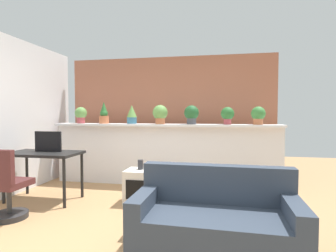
% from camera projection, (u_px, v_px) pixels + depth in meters
% --- Properties ---
extents(ground_plane, '(12.00, 12.00, 0.00)m').
position_uv_depth(ground_plane, '(128.00, 231.00, 3.06)').
color(ground_plane, tan).
extents(divider_wall, '(4.21, 0.16, 1.11)m').
position_uv_depth(divider_wall, '(164.00, 156.00, 4.99)').
color(divider_wall, white).
rests_on(divider_wall, ground).
extents(plant_shelf, '(4.21, 0.38, 0.04)m').
position_uv_depth(plant_shelf, '(163.00, 125.00, 4.93)').
color(plant_shelf, white).
rests_on(plant_shelf, divider_wall).
extents(brick_wall_behind, '(4.21, 0.10, 2.50)m').
position_uv_depth(brick_wall_behind, '(169.00, 118.00, 5.55)').
color(brick_wall_behind, '#AD664C').
rests_on(brick_wall_behind, ground).
extents(potted_plant_0, '(0.23, 0.23, 0.32)m').
position_uv_depth(potted_plant_0, '(81.00, 114.00, 5.23)').
color(potted_plant_0, '#B7474C').
rests_on(potted_plant_0, plant_shelf).
extents(potted_plant_1, '(0.18, 0.18, 0.41)m').
position_uv_depth(potted_plant_1, '(104.00, 114.00, 5.13)').
color(potted_plant_1, '#C66B42').
rests_on(potted_plant_1, plant_shelf).
extents(potted_plant_2, '(0.19, 0.19, 0.35)m').
position_uv_depth(potted_plant_2, '(132.00, 114.00, 5.05)').
color(potted_plant_2, '#386B84').
rests_on(potted_plant_2, plant_shelf).
extents(potted_plant_3, '(0.27, 0.27, 0.35)m').
position_uv_depth(potted_plant_3, '(160.00, 114.00, 4.89)').
color(potted_plant_3, '#C66B42').
rests_on(potted_plant_3, plant_shelf).
extents(potted_plant_4, '(0.27, 0.27, 0.34)m').
position_uv_depth(potted_plant_4, '(191.00, 114.00, 4.80)').
color(potted_plant_4, '#4C4C51').
rests_on(potted_plant_4, plant_shelf).
extents(potted_plant_5, '(0.23, 0.23, 0.31)m').
position_uv_depth(potted_plant_5, '(228.00, 115.00, 4.70)').
color(potted_plant_5, '#B7474C').
rests_on(potted_plant_5, plant_shelf).
extents(potted_plant_6, '(0.24, 0.24, 0.31)m').
position_uv_depth(potted_plant_6, '(258.00, 115.00, 4.61)').
color(potted_plant_6, '#C66B42').
rests_on(potted_plant_6, plant_shelf).
extents(desk, '(1.10, 0.60, 0.75)m').
position_uv_depth(desk, '(44.00, 158.00, 4.12)').
color(desk, black).
rests_on(desk, ground).
extents(tv_monitor, '(0.44, 0.04, 0.31)m').
position_uv_depth(tv_monitor, '(48.00, 141.00, 4.18)').
color(tv_monitor, black).
rests_on(tv_monitor, desk).
extents(office_chair, '(0.45, 0.45, 0.91)m').
position_uv_depth(office_chair, '(5.00, 190.00, 3.35)').
color(office_chair, '#262628').
rests_on(office_chair, ground).
extents(side_cube_shelf, '(0.40, 0.41, 0.50)m').
position_uv_depth(side_cube_shelf, '(139.00, 186.00, 4.02)').
color(side_cube_shelf, silver).
rests_on(side_cube_shelf, ground).
extents(vase_on_shelf, '(0.08, 0.08, 0.14)m').
position_uv_depth(vase_on_shelf, '(141.00, 165.00, 4.04)').
color(vase_on_shelf, '#2D2D33').
rests_on(vase_on_shelf, side_cube_shelf).
extents(couch, '(1.58, 0.80, 0.80)m').
position_uv_depth(couch, '(215.00, 223.00, 2.59)').
color(couch, '#333D4C').
rests_on(couch, ground).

